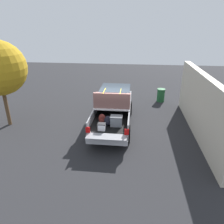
% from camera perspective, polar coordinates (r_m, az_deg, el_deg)
% --- Properties ---
extents(ground_plane, '(40.00, 40.00, 0.00)m').
position_cam_1_polar(ground_plane, '(12.21, 0.31, -3.66)').
color(ground_plane, '#262628').
extents(pickup_truck, '(6.05, 2.06, 2.23)m').
position_cam_1_polar(pickup_truck, '(12.15, 0.51, 1.31)').
color(pickup_truck, gray).
rests_on(pickup_truck, ground_plane).
extents(building_facade, '(8.32, 0.36, 3.17)m').
position_cam_1_polar(building_facade, '(11.67, 23.02, 1.62)').
color(building_facade, beige).
rests_on(building_facade, ground_plane).
extents(trash_can, '(0.60, 0.60, 0.98)m').
position_cam_1_polar(trash_can, '(16.23, 13.18, 4.50)').
color(trash_can, '#1E592D').
rests_on(trash_can, ground_plane).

